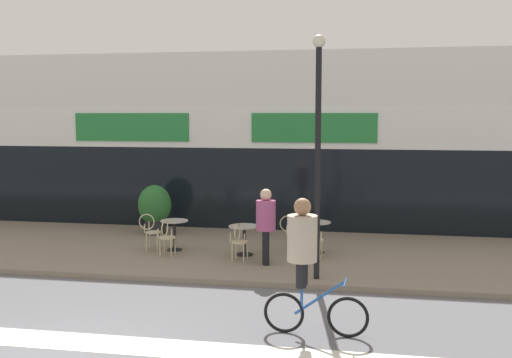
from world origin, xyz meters
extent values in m
cube|color=gray|center=(0.00, 7.25, 0.06)|extent=(40.00, 5.50, 0.12)
cube|color=silver|center=(0.00, 12.00, 2.66)|extent=(40.00, 4.00, 5.33)
cube|color=black|center=(0.00, 10.03, 1.32)|extent=(38.80, 0.10, 2.40)
cube|color=white|center=(0.00, 10.05, 3.12)|extent=(39.20, 0.14, 1.20)
cube|color=#237A38|center=(-2.74, 9.98, 3.12)|extent=(3.59, 0.08, 0.84)
cube|color=#237A38|center=(2.74, 9.98, 3.12)|extent=(3.59, 0.08, 0.84)
cube|color=silver|center=(0.00, 1.12, 0.00)|extent=(36.00, 0.70, 0.01)
cylinder|color=black|center=(-0.45, 6.93, 0.13)|extent=(0.38, 0.38, 0.02)
cylinder|color=black|center=(-0.45, 6.93, 0.49)|extent=(0.07, 0.07, 0.73)
cylinder|color=#ADA8A3|center=(-0.45, 6.93, 0.86)|extent=(0.69, 0.69, 0.02)
cylinder|color=black|center=(1.37, 6.73, 0.13)|extent=(0.42, 0.42, 0.02)
cylinder|color=black|center=(1.37, 6.73, 0.46)|extent=(0.07, 0.07, 0.69)
cylinder|color=#ADA8A3|center=(1.37, 6.73, 0.82)|extent=(0.76, 0.76, 0.02)
cylinder|color=black|center=(3.07, 7.28, 0.13)|extent=(0.37, 0.37, 0.02)
cylinder|color=black|center=(3.07, 7.28, 0.49)|extent=(0.07, 0.07, 0.74)
cylinder|color=#ADA8A3|center=(3.07, 7.28, 0.88)|extent=(0.68, 0.68, 0.02)
cylinder|color=beige|center=(-0.45, 6.38, 0.56)|extent=(0.41, 0.41, 0.03)
cylinder|color=beige|center=(-0.58, 6.52, 0.33)|extent=(0.03, 0.03, 0.42)
cylinder|color=beige|center=(-0.30, 6.51, 0.33)|extent=(0.03, 0.03, 0.42)
cylinder|color=beige|center=(-0.59, 6.24, 0.33)|extent=(0.03, 0.03, 0.42)
cylinder|color=beige|center=(-0.31, 6.23, 0.33)|extent=(0.03, 0.03, 0.42)
torus|color=beige|center=(-0.45, 6.21, 0.82)|extent=(0.04, 0.41, 0.41)
cylinder|color=beige|center=(-0.62, 6.21, 0.68)|extent=(0.03, 0.03, 0.23)
cylinder|color=beige|center=(-0.28, 6.20, 0.68)|extent=(0.03, 0.03, 0.23)
cylinder|color=beige|center=(-1.00, 6.93, 0.56)|extent=(0.42, 0.42, 0.03)
cylinder|color=beige|center=(-0.86, 7.07, 0.33)|extent=(0.03, 0.03, 0.42)
cylinder|color=beige|center=(-0.85, 6.79, 0.33)|extent=(0.03, 0.03, 0.42)
cylinder|color=beige|center=(-1.14, 7.06, 0.33)|extent=(0.03, 0.03, 0.42)
cylinder|color=beige|center=(-1.13, 6.78, 0.33)|extent=(0.03, 0.03, 0.42)
torus|color=beige|center=(-1.17, 6.92, 0.82)|extent=(0.41, 0.04, 0.41)
cylinder|color=beige|center=(-1.17, 7.09, 0.68)|extent=(0.03, 0.03, 0.23)
cylinder|color=beige|center=(-1.16, 6.75, 0.68)|extent=(0.03, 0.03, 0.23)
cylinder|color=beige|center=(1.37, 6.18, 0.56)|extent=(0.44, 0.44, 0.03)
cylinder|color=beige|center=(1.25, 6.34, 0.33)|extent=(0.03, 0.03, 0.42)
cylinder|color=beige|center=(1.53, 6.30, 0.33)|extent=(0.03, 0.03, 0.42)
cylinder|color=beige|center=(1.22, 6.06, 0.33)|extent=(0.03, 0.03, 0.42)
cylinder|color=beige|center=(1.49, 6.03, 0.33)|extent=(0.03, 0.03, 0.42)
torus|color=beige|center=(1.35, 6.01, 0.82)|extent=(0.08, 0.41, 0.41)
cylinder|color=beige|center=(1.18, 6.03, 0.68)|extent=(0.03, 0.03, 0.23)
cylinder|color=beige|center=(1.52, 5.99, 0.68)|extent=(0.03, 0.03, 0.23)
cylinder|color=beige|center=(3.07, 6.73, 0.56)|extent=(0.44, 0.44, 0.03)
cylinder|color=beige|center=(2.95, 6.89, 0.33)|extent=(0.03, 0.03, 0.42)
cylinder|color=beige|center=(3.23, 6.86, 0.33)|extent=(0.03, 0.03, 0.42)
cylinder|color=beige|center=(2.92, 6.61, 0.33)|extent=(0.03, 0.03, 0.42)
cylinder|color=beige|center=(3.20, 6.58, 0.33)|extent=(0.03, 0.03, 0.42)
torus|color=beige|center=(3.05, 6.57, 0.82)|extent=(0.07, 0.41, 0.41)
cylinder|color=beige|center=(2.88, 6.58, 0.68)|extent=(0.03, 0.03, 0.23)
cylinder|color=beige|center=(3.22, 6.55, 0.68)|extent=(0.03, 0.03, 0.23)
cylinder|color=beige|center=(2.52, 7.28, 0.56)|extent=(0.41, 0.41, 0.03)
cylinder|color=beige|center=(2.66, 7.42, 0.33)|extent=(0.03, 0.03, 0.42)
cylinder|color=beige|center=(2.66, 7.14, 0.33)|extent=(0.03, 0.03, 0.42)
cylinder|color=beige|center=(2.38, 7.43, 0.33)|extent=(0.03, 0.03, 0.42)
cylinder|color=beige|center=(2.38, 7.15, 0.33)|extent=(0.03, 0.03, 0.42)
torus|color=beige|center=(2.35, 7.29, 0.82)|extent=(0.41, 0.03, 0.41)
cylinder|color=beige|center=(2.35, 7.46, 0.68)|extent=(0.03, 0.03, 0.23)
cylinder|color=beige|center=(2.35, 7.12, 0.68)|extent=(0.03, 0.03, 0.23)
cylinder|color=#232326|center=(-1.65, 8.86, 0.34)|extent=(0.59, 0.59, 0.43)
ellipsoid|color=#28662D|center=(-1.65, 8.86, 0.95)|extent=(0.94, 0.94, 1.13)
cylinder|color=black|center=(3.25, 4.95, 2.49)|extent=(0.12, 0.12, 4.75)
sphere|color=beige|center=(3.25, 4.95, 4.94)|extent=(0.26, 0.26, 0.26)
torus|color=black|center=(3.96, 2.04, 0.33)|extent=(0.66, 0.08, 0.66)
torus|color=black|center=(2.94, 2.08, 0.33)|extent=(0.66, 0.08, 0.66)
cylinder|color=#23519E|center=(3.50, 2.06, 0.61)|extent=(0.79, 0.08, 0.59)
cylinder|color=#23519E|center=(3.23, 2.07, 0.56)|extent=(0.04, 0.04, 0.46)
cylinder|color=#23519E|center=(3.91, 2.04, 0.89)|extent=(0.05, 0.48, 0.03)
cylinder|color=black|center=(3.23, 2.16, 0.99)|extent=(0.17, 0.17, 0.40)
cylinder|color=black|center=(3.23, 1.97, 0.99)|extent=(0.17, 0.17, 0.40)
cylinder|color=#B2A38E|center=(3.23, 2.07, 1.56)|extent=(0.49, 0.49, 0.73)
sphere|color=#9E7051|center=(3.23, 2.07, 2.06)|extent=(0.27, 0.27, 0.27)
cylinder|color=black|center=(2.00, 6.02, 0.51)|extent=(0.18, 0.18, 0.78)
cylinder|color=black|center=(2.04, 5.86, 0.51)|extent=(0.18, 0.18, 0.78)
cylinder|color=#A84C7F|center=(2.02, 5.94, 1.24)|extent=(0.53, 0.53, 0.68)
sphere|color=beige|center=(2.02, 5.94, 1.71)|extent=(0.26, 0.26, 0.26)
camera|label=1|loc=(4.15, -7.17, 3.49)|focal=42.00mm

